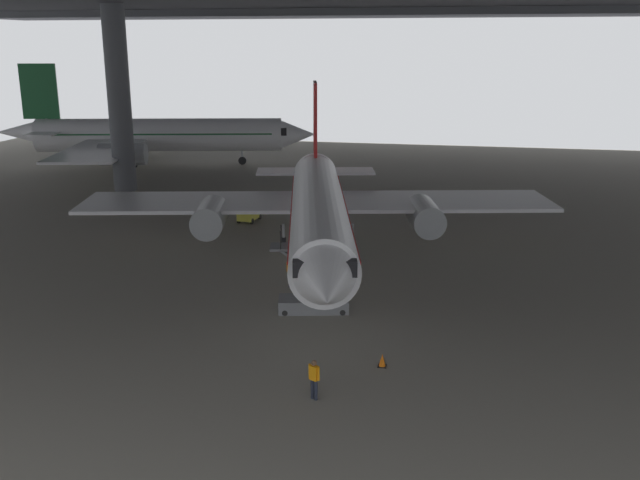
{
  "coord_description": "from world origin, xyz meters",
  "views": [
    {
      "loc": [
        9.37,
        -42.82,
        13.58
      ],
      "look_at": [
        1.44,
        -4.0,
        2.44
      ],
      "focal_mm": 39.6,
      "sensor_mm": 36.0,
      "label": 1
    }
  ],
  "objects_px": {
    "crew_worker_by_stairs": "(291,271)",
    "airplane_distant": "(155,135)",
    "boarding_stairs": "(312,298)",
    "airplane_main": "(318,209)",
    "crew_worker_near_nose": "(314,377)",
    "baggage_tug": "(249,215)",
    "traffic_cone_orange": "(382,360)"
  },
  "relations": [
    {
      "from": "airplane_main",
      "to": "crew_worker_near_nose",
      "type": "xyz_separation_m",
      "value": [
        3.66,
        -18.54,
        -2.34
      ]
    },
    {
      "from": "boarding_stairs",
      "to": "crew_worker_near_nose",
      "type": "distance_m",
      "value": 9.55
    },
    {
      "from": "airplane_main",
      "to": "crew_worker_near_nose",
      "type": "bearing_deg",
      "value": -78.85
    },
    {
      "from": "airplane_main",
      "to": "traffic_cone_orange",
      "type": "relative_size",
      "value": 55.49
    },
    {
      "from": "boarding_stairs",
      "to": "traffic_cone_orange",
      "type": "xyz_separation_m",
      "value": [
        4.37,
        -5.89,
        -0.42
      ]
    },
    {
      "from": "airplane_main",
      "to": "crew_worker_by_stairs",
      "type": "bearing_deg",
      "value": -93.68
    },
    {
      "from": "crew_worker_by_stairs",
      "to": "airplane_distant",
      "type": "height_order",
      "value": "airplane_distant"
    },
    {
      "from": "crew_worker_by_stairs",
      "to": "airplane_distant",
      "type": "relative_size",
      "value": 0.05
    },
    {
      "from": "traffic_cone_orange",
      "to": "crew_worker_near_nose",
      "type": "bearing_deg",
      "value": -123.77
    },
    {
      "from": "airplane_main",
      "to": "crew_worker_by_stairs",
      "type": "height_order",
      "value": "airplane_main"
    },
    {
      "from": "airplane_distant",
      "to": "traffic_cone_orange",
      "type": "bearing_deg",
      "value": -56.08
    },
    {
      "from": "crew_worker_by_stairs",
      "to": "baggage_tug",
      "type": "distance_m",
      "value": 16.01
    },
    {
      "from": "crew_worker_near_nose",
      "to": "traffic_cone_orange",
      "type": "height_order",
      "value": "crew_worker_near_nose"
    },
    {
      "from": "boarding_stairs",
      "to": "crew_worker_near_nose",
      "type": "bearing_deg",
      "value": -77.42
    },
    {
      "from": "crew_worker_near_nose",
      "to": "airplane_distant",
      "type": "bearing_deg",
      "value": 120.16
    },
    {
      "from": "crew_worker_near_nose",
      "to": "crew_worker_by_stairs",
      "type": "height_order",
      "value": "crew_worker_by_stairs"
    },
    {
      "from": "boarding_stairs",
      "to": "crew_worker_near_nose",
      "type": "relative_size",
      "value": 2.68
    },
    {
      "from": "boarding_stairs",
      "to": "baggage_tug",
      "type": "distance_m",
      "value": 19.86
    },
    {
      "from": "boarding_stairs",
      "to": "airplane_distant",
      "type": "bearing_deg",
      "value": 123.53
    },
    {
      "from": "traffic_cone_orange",
      "to": "baggage_tug",
      "type": "height_order",
      "value": "baggage_tug"
    },
    {
      "from": "airplane_main",
      "to": "airplane_distant",
      "type": "height_order",
      "value": "airplane_distant"
    },
    {
      "from": "crew_worker_by_stairs",
      "to": "traffic_cone_orange",
      "type": "bearing_deg",
      "value": -55.57
    },
    {
      "from": "airplane_distant",
      "to": "airplane_main",
      "type": "bearing_deg",
      "value": -51.14
    },
    {
      "from": "airplane_main",
      "to": "boarding_stairs",
      "type": "height_order",
      "value": "airplane_main"
    },
    {
      "from": "boarding_stairs",
      "to": "airplane_distant",
      "type": "relative_size",
      "value": 0.13
    },
    {
      "from": "crew_worker_near_nose",
      "to": "airplane_distant",
      "type": "relative_size",
      "value": 0.05
    },
    {
      "from": "boarding_stairs",
      "to": "traffic_cone_orange",
      "type": "relative_size",
      "value": 7.48
    },
    {
      "from": "boarding_stairs",
      "to": "crew_worker_by_stairs",
      "type": "distance_m",
      "value": 3.87
    },
    {
      "from": "baggage_tug",
      "to": "traffic_cone_orange",
      "type": "bearing_deg",
      "value": -60.72
    },
    {
      "from": "crew_worker_by_stairs",
      "to": "traffic_cone_orange",
      "type": "height_order",
      "value": "crew_worker_by_stairs"
    },
    {
      "from": "crew_worker_near_nose",
      "to": "crew_worker_by_stairs",
      "type": "distance_m",
      "value": 13.28
    },
    {
      "from": "crew_worker_near_nose",
      "to": "baggage_tug",
      "type": "distance_m",
      "value": 29.21
    }
  ]
}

